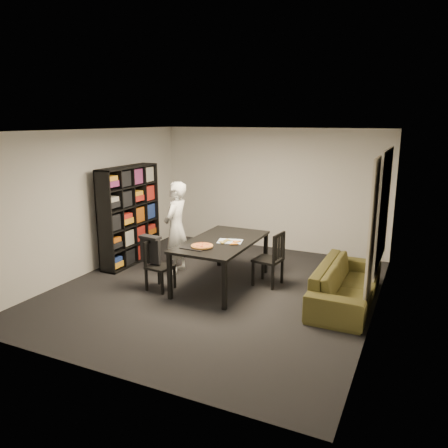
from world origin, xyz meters
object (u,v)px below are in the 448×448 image
at_px(chair_left, 156,261).
at_px(baking_tray, 195,247).
at_px(dining_table, 221,244).
at_px(person, 176,228).
at_px(chair_right, 273,256).
at_px(bookshelf, 130,215).
at_px(pepperoni_pizza, 202,246).
at_px(sofa, 346,284).

bearing_deg(chair_left, baking_tray, -80.07).
distance_m(dining_table, person, 1.06).
distance_m(chair_left, chair_right, 1.95).
bearing_deg(bookshelf, person, -6.34).
bearing_deg(baking_tray, pepperoni_pizza, 27.45).
xyz_separation_m(person, sofa, (3.08, -0.08, -0.54)).
relative_size(dining_table, baking_tray, 4.73).
bearing_deg(pepperoni_pizza, chair_left, -172.65).
distance_m(chair_left, baking_tray, 0.78).
relative_size(pepperoni_pizza, sofa, 0.17).
distance_m(chair_left, sofa, 3.06).
bearing_deg(sofa, bookshelf, 87.16).
bearing_deg(chair_left, pepperoni_pizza, -77.15).
relative_size(bookshelf, chair_right, 2.04).
distance_m(baking_tray, sofa, 2.41).
bearing_deg(pepperoni_pizza, chair_right, 43.18).
bearing_deg(bookshelf, dining_table, -9.34).
distance_m(bookshelf, person, 1.14).
distance_m(dining_table, sofa, 2.10).
distance_m(person, pepperoni_pizza, 1.18).
distance_m(person, sofa, 3.13).
xyz_separation_m(bookshelf, person, (1.13, -0.13, -0.11)).
bearing_deg(dining_table, chair_right, 22.79).
bearing_deg(pepperoni_pizza, sofa, 16.84).
relative_size(bookshelf, person, 1.12).
xyz_separation_m(bookshelf, dining_table, (2.15, -0.35, -0.23)).
xyz_separation_m(chair_left, chair_right, (1.71, 0.95, 0.06)).
height_order(chair_right, pepperoni_pizza, chair_right).
height_order(person, pepperoni_pizza, person).
xyz_separation_m(chair_left, sofa, (2.96, 0.76, -0.17)).
bearing_deg(sofa, baking_tray, 107.31).
xyz_separation_m(dining_table, chair_left, (-0.91, -0.61, -0.24)).
height_order(baking_tray, pepperoni_pizza, pepperoni_pizza).
bearing_deg(pepperoni_pizza, baking_tray, -152.55).
bearing_deg(chair_left, person, 13.25).
height_order(chair_right, person, person).
height_order(dining_table, chair_left, chair_left).
distance_m(bookshelf, baking_tray, 2.16).
bearing_deg(chair_left, dining_table, -50.54).
relative_size(chair_right, pepperoni_pizza, 2.66).
xyz_separation_m(chair_right, baking_tray, (-0.99, -0.89, 0.26)).
height_order(chair_left, chair_right, chair_right).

